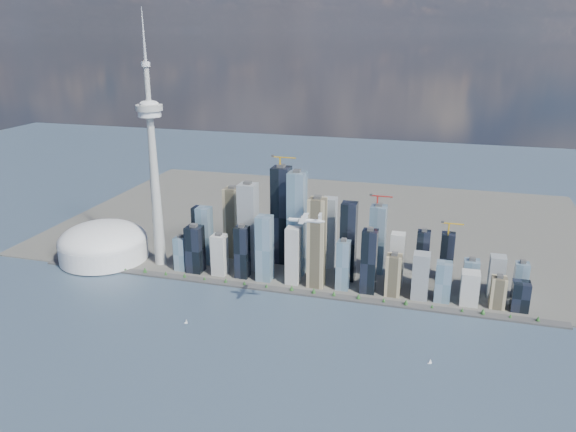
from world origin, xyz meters
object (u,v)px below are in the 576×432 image
(needle_tower, at_px, (153,163))
(airplane, at_px, (305,220))
(sailboat_west, at_px, (186,322))
(dome_stadium, at_px, (103,244))
(sailboat_east, at_px, (430,362))

(needle_tower, height_order, airplane, needle_tower)
(airplane, relative_size, sailboat_west, 6.74)
(dome_stadium, height_order, sailboat_east, dome_stadium)
(sailboat_west, bearing_deg, needle_tower, 121.38)
(needle_tower, xyz_separation_m, sailboat_east, (608.57, -248.60, -232.80))
(dome_stadium, distance_m, airplane, 581.02)
(airplane, xyz_separation_m, sailboat_west, (-211.48, -43.25, -201.53))
(dome_stadium, height_order, sailboat_west, dome_stadium)
(sailboat_west, distance_m, sailboat_east, 433.79)
(needle_tower, bearing_deg, dome_stadium, -175.91)
(dome_stadium, xyz_separation_m, airplane, (526.47, -181.98, 165.24))
(dome_stadium, distance_m, sailboat_east, 786.52)
(dome_stadium, xyz_separation_m, sailboat_west, (314.98, -225.23, -36.29))
(airplane, relative_size, sailboat_east, 6.99)
(needle_tower, height_order, sailboat_east, needle_tower)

